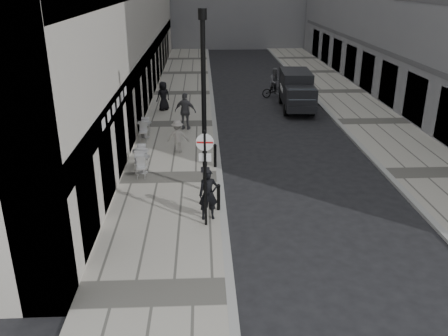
# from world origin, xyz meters

# --- Properties ---
(sidewalk) EXTENTS (4.00, 60.00, 0.12)m
(sidewalk) POSITION_xyz_m (-2.00, 18.00, 0.06)
(sidewalk) COLOR #9C988D
(sidewalk) RESTS_ON ground
(far_sidewalk) EXTENTS (4.00, 60.00, 0.12)m
(far_sidewalk) POSITION_xyz_m (9.00, 18.00, 0.06)
(far_sidewalk) COLOR #9C988D
(far_sidewalk) RESTS_ON ground
(walking_man) EXTENTS (0.70, 0.51, 1.77)m
(walking_man) POSITION_xyz_m (-0.51, 6.71, 1.00)
(walking_man) COLOR black
(walking_man) RESTS_ON sidewalk
(sign_post) EXTENTS (0.56, 0.12, 3.24)m
(sign_post) POSITION_xyz_m (-0.60, 6.26, 2.20)
(sign_post) COLOR black
(sign_post) RESTS_ON sidewalk
(lamppost) EXTENTS (0.30, 0.30, 6.62)m
(lamppost) POSITION_xyz_m (-0.60, 9.01, 3.80)
(lamppost) COLOR black
(lamppost) RESTS_ON sidewalk
(bollard_near) EXTENTS (0.12, 0.12, 0.91)m
(bollard_near) POSITION_xyz_m (-0.15, 7.34, 0.57)
(bollard_near) COLOR black
(bollard_near) RESTS_ON sidewalk
(bollard_far) EXTENTS (0.13, 0.13, 0.96)m
(bollard_far) POSITION_xyz_m (-0.15, 11.41, 0.60)
(bollard_far) COLOR black
(bollard_far) RESTS_ON sidewalk
(panel_van) EXTENTS (2.05, 4.90, 2.26)m
(panel_van) POSITION_xyz_m (5.22, 21.35, 1.27)
(panel_van) COLOR black
(panel_van) RESTS_ON ground
(cyclist) EXTENTS (1.96, 1.08, 2.01)m
(cyclist) POSITION_xyz_m (4.36, 24.52, 0.78)
(cyclist) COLOR black
(cyclist) RESTS_ON ground
(pedestrian_a) EXTENTS (1.25, 0.79, 1.98)m
(pedestrian_a) POSITION_xyz_m (-1.56, 16.93, 1.11)
(pedestrian_a) COLOR #515155
(pedestrian_a) RESTS_ON sidewalk
(pedestrian_b) EXTENTS (0.99, 0.59, 1.52)m
(pedestrian_b) POSITION_xyz_m (-1.81, 13.35, 0.88)
(pedestrian_b) COLOR #9E9892
(pedestrian_b) RESTS_ON sidewalk
(pedestrian_c) EXTENTS (1.02, 0.93, 1.75)m
(pedestrian_c) POSITION_xyz_m (-3.02, 20.98, 1.00)
(pedestrian_c) COLOR black
(pedestrian_c) RESTS_ON sidewalk
(cafe_table_near) EXTENTS (0.65, 1.47, 0.84)m
(cafe_table_near) POSITION_xyz_m (-3.18, 10.89, 0.54)
(cafe_table_near) COLOR silver
(cafe_table_near) RESTS_ON sidewalk
(cafe_table_mid) EXTENTS (0.71, 1.60, 0.91)m
(cafe_table_mid) POSITION_xyz_m (-3.31, 11.50, 0.58)
(cafe_table_mid) COLOR silver
(cafe_table_mid) RESTS_ON sidewalk
(cafe_table_far) EXTENTS (0.73, 1.64, 0.93)m
(cafe_table_far) POSITION_xyz_m (-3.60, 15.63, 0.59)
(cafe_table_far) COLOR silver
(cafe_table_far) RESTS_ON sidewalk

